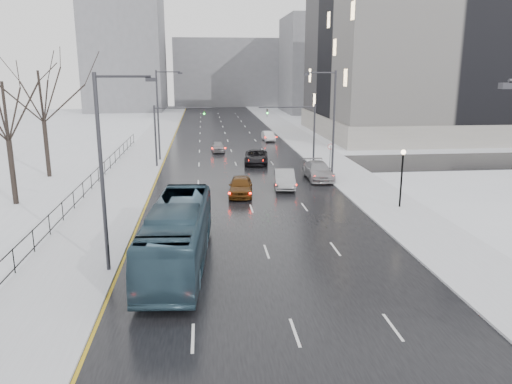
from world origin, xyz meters
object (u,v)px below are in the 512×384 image
object	(u,v)px
streetlight_r_mid	(331,120)
no_uturn_sign	(330,149)
tree_park_e	(50,178)
sedan_right_near	(284,179)
sedan_right_cross	(256,157)
streetlight_l_far	(160,111)
tree_park_d	(16,205)
sedan_right_distant	(268,136)
sedan_center_near	(241,186)
lamppost_r_mid	(402,170)
sedan_right_far	(318,171)
streetlight_l_near	(106,165)
mast_signal_right	(304,127)
sedan_center_far	(218,147)
mast_signal_left	(166,128)
bus	(178,235)

from	to	relation	value
streetlight_r_mid	no_uturn_sign	bearing A→B (deg)	75.52
tree_park_e	sedan_right_near	size ratio (longest dim) A/B	2.81
sedan_right_cross	streetlight_l_far	bearing A→B (deg)	169.94
tree_park_d	sedan_right_distant	world-z (taller)	tree_park_d
sedan_center_near	sedan_right_cross	bearing A→B (deg)	84.68
lamppost_r_mid	sedan_right_far	distance (m)	11.33
streetlight_l_near	sedan_center_near	distance (m)	17.52
streetlight_r_mid	sedan_right_far	size ratio (longest dim) A/B	1.80
no_uturn_sign	streetlight_r_mid	bearing A→B (deg)	-104.48
mast_signal_right	lamppost_r_mid	bearing A→B (deg)	-78.46
sedan_right_distant	sedan_right_cross	bearing A→B (deg)	-104.58
sedan_center_far	mast_signal_right	bearing A→B (deg)	-47.07
streetlight_l_far	lamppost_r_mid	bearing A→B (deg)	-48.94
streetlight_l_near	tree_park_d	bearing A→B (deg)	124.53
tree_park_d	sedan_right_distant	size ratio (longest dim) A/B	3.05
tree_park_e	streetlight_r_mid	distance (m)	27.25
lamppost_r_mid	sedan_center_near	bearing A→B (deg)	156.44
streetlight_l_near	streetlight_l_far	size ratio (longest dim) A/B	1.00
mast_signal_left	sedan_right_near	xyz separation A→B (m)	(10.83, -10.57, -3.28)
streetlight_l_far	sedan_right_far	xyz separation A→B (m)	(15.37, -11.54, -4.77)
lamppost_r_mid	sedan_center_near	world-z (taller)	lamppost_r_mid
lamppost_r_mid	no_uturn_sign	bearing A→B (deg)	97.33
no_uturn_sign	sedan_right_distant	size ratio (longest dim) A/B	0.66
tree_park_d	mast_signal_right	world-z (taller)	mast_signal_right
no_uturn_sign	lamppost_r_mid	bearing A→B (deg)	-82.67
sedan_right_cross	mast_signal_left	bearing A→B (deg)	-168.12
sedan_right_near	mast_signal_left	bearing A→B (deg)	141.07
tree_park_d	mast_signal_right	bearing A→B (deg)	29.12
mast_signal_right	sedan_right_far	size ratio (longest dim) A/B	1.17
lamppost_r_mid	bus	xyz separation A→B (m)	(-15.87, -9.45, -1.25)
streetlight_l_near	sedan_right_far	world-z (taller)	streetlight_l_near
tree_park_e	sedan_center_near	xyz separation A→B (m)	(17.70, -8.99, 0.84)
tree_park_d	sedan_center_near	world-z (taller)	tree_park_d
sedan_right_far	lamppost_r_mid	bearing A→B (deg)	-69.99
sedan_center_near	sedan_right_distant	size ratio (longest dim) A/B	1.14
tree_park_e	streetlight_l_near	xyz separation A→B (m)	(10.03, -24.00, 5.62)
streetlight_l_near	lamppost_r_mid	distance (m)	21.78
sedan_right_near	sedan_center_far	xyz separation A→B (m)	(-5.18, 19.87, -0.13)
streetlight_l_far	no_uturn_sign	xyz separation A→B (m)	(17.37, -8.00, -3.32)
sedan_center_far	sedan_right_distant	distance (m)	11.93
streetlight_l_near	sedan_right_cross	xyz separation A→B (m)	(10.40, 28.86, -4.83)
streetlight_r_mid	sedan_center_far	bearing A→B (deg)	119.66
tree_park_e	tree_park_d	bearing A→B (deg)	-87.71
streetlight_r_mid	mast_signal_left	size ratio (longest dim) A/B	1.54
mast_signal_right	sedan_center_far	world-z (taller)	mast_signal_right
tree_park_e	sedan_right_far	bearing A→B (deg)	-7.93
streetlight_l_near	no_uturn_sign	world-z (taller)	streetlight_l_near
mast_signal_left	sedan_right_distant	xyz separation A→B (m)	(13.18, 18.55, -3.39)
tree_park_d	sedan_center_near	distance (m)	17.35
streetlight_r_mid	sedan_center_near	bearing A→B (deg)	-150.09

